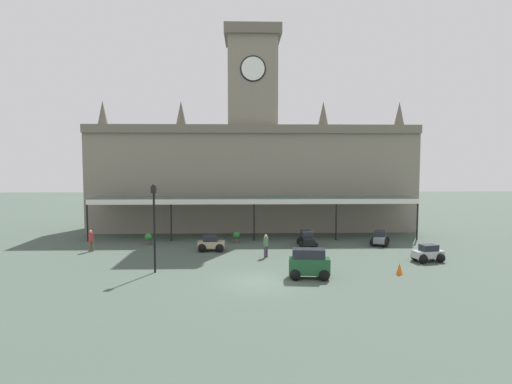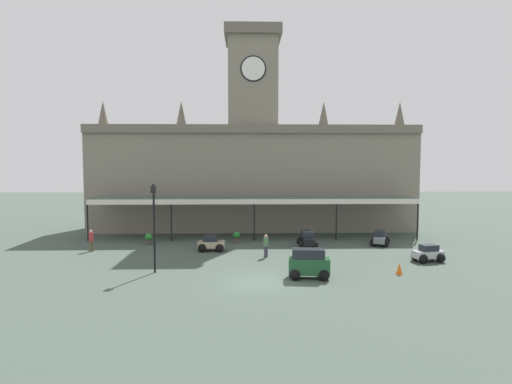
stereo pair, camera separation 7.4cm
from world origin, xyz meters
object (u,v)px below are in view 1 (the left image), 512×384
Objects in this scene: car_black_estate at (307,240)px; car_silver_sedan at (428,254)px; car_beige_sedan at (211,245)px; car_grey_sedan at (380,239)px; pedestrian_near_entrance at (266,245)px; victorian_lamppost at (154,218)px; pedestrian_crossing_forecourt at (91,240)px; planter_by_canopy at (148,239)px; planter_forecourt_centre at (237,237)px; car_green_van at (309,265)px; traffic_cone at (399,269)px.

car_silver_sedan is (7.61, -5.30, -0.06)m from car_black_estate.
car_beige_sedan is at bearing 165.79° from car_silver_sedan.
car_silver_sedan is at bearing -75.23° from car_grey_sedan.
victorian_lamppost reaches higher than pedestrian_near_entrance.
car_beige_sedan is 0.93× the size of car_grey_sedan.
victorian_lamppost is at bearing -115.99° from car_beige_sedan.
planter_by_canopy is (3.83, 2.47, -0.42)m from pedestrian_crossing_forecourt.
car_green_van is at bearing -67.71° from planter_forecourt_centre.
pedestrian_near_entrance is 9.31m from traffic_cone.
pedestrian_crossing_forecourt is (-15.62, 7.88, 0.10)m from car_green_van.
car_black_estate is at bearing -176.14° from car_grey_sedan.
planter_by_canopy is (-20.66, 6.43, -0.01)m from car_silver_sedan.
pedestrian_near_entrance is at bearing -27.11° from planter_by_canopy.
victorian_lamppost reaches higher than traffic_cone.
car_black_estate is 1.01× the size of car_grey_sedan.
car_black_estate reaches higher than car_silver_sedan.
car_green_van is 2.58× the size of planter_by_canopy.
pedestrian_near_entrance reaches higher than planter_by_canopy.
car_green_van is 11.82m from planter_forecourt_centre.
car_black_estate is at bearing -4.94° from planter_by_canopy.
planter_forecourt_centre is at bearing 134.75° from traffic_cone.
car_beige_sedan reaches higher than planter_forecourt_centre.
planter_by_canopy is (-5.40, 2.57, -0.01)m from car_beige_sedan.
planter_forecourt_centre is at bearing 62.25° from victorian_lamppost.
pedestrian_near_entrance is at bearing -133.46° from car_black_estate.
victorian_lamppost reaches higher than planter_by_canopy.
traffic_cone is (-1.69, -8.95, -0.14)m from car_grey_sedan.
car_green_van reaches higher than car_silver_sedan.
car_silver_sedan is at bearing -17.29° from planter_by_canopy.
pedestrian_crossing_forecourt is 22.49m from traffic_cone.
traffic_cone is (21.30, -7.20, -0.55)m from pedestrian_crossing_forecourt.
car_green_van is at bearing -127.43° from car_grey_sedan.
planter_forecourt_centre is at bearing 173.72° from car_grey_sedan.
victorian_lamppost reaches higher than car_grey_sedan.
victorian_lamppost reaches higher than planter_forecourt_centre.
traffic_cone is at bearing -18.67° from pedestrian_crossing_forecourt.
car_grey_sedan reaches higher than planter_forecourt_centre.
pedestrian_crossing_forecourt is 1.74× the size of planter_by_canopy.
car_grey_sedan is at bearing 104.77° from car_silver_sedan.
traffic_cone is 14.44m from planter_forecourt_centre.
pedestrian_near_entrance is (13.34, -2.40, 0.00)m from pedestrian_crossing_forecourt.
pedestrian_near_entrance is at bearing 148.90° from traffic_cone.
pedestrian_crossing_forecourt is at bearing 179.40° from car_beige_sedan.
traffic_cone is at bearing 6.82° from car_green_van.
car_grey_sedan is at bearing 23.28° from pedestrian_near_entrance.
car_black_estate reaches higher than planter_by_canopy.
pedestrian_near_entrance is at bearing 172.01° from car_silver_sedan.
car_green_van is 9.71m from car_silver_sedan.
victorian_lamppost is (-3.03, -6.21, 2.90)m from car_beige_sedan.
car_green_van is 1.10× the size of car_black_estate.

